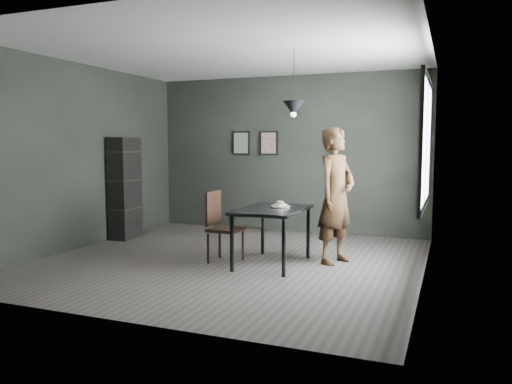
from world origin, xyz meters
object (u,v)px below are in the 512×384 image
(pendant_lamp, at_px, (294,108))
(shelf_unit, at_px, (125,188))
(cafe_table, at_px, (272,214))
(white_plate, at_px, (280,207))
(wood_chair, at_px, (220,222))
(woman, at_px, (336,196))

(pendant_lamp, bearing_deg, shelf_unit, 167.11)
(cafe_table, xyz_separation_m, white_plate, (0.07, 0.14, 0.08))
(cafe_table, distance_m, wood_chair, 0.74)
(cafe_table, height_order, wood_chair, wood_chair)
(woman, bearing_deg, shelf_unit, 105.44)
(cafe_table, xyz_separation_m, shelf_unit, (-2.92, 0.83, 0.18))
(woman, height_order, wood_chair, woman)
(woman, xyz_separation_m, wood_chair, (-1.47, -0.50, -0.36))
(wood_chair, relative_size, shelf_unit, 0.56)
(cafe_table, distance_m, woman, 0.89)
(woman, xyz_separation_m, shelf_unit, (-3.67, 0.42, -0.06))
(cafe_table, xyz_separation_m, wood_chair, (-0.72, -0.09, -0.13))
(cafe_table, height_order, pendant_lamp, pendant_lamp)
(wood_chair, bearing_deg, woman, 19.00)
(wood_chair, xyz_separation_m, shelf_unit, (-2.20, 0.91, 0.31))
(cafe_table, height_order, woman, woman)
(white_plate, bearing_deg, pendant_lamp, -11.41)
(shelf_unit, xyz_separation_m, pendant_lamp, (3.17, -0.73, 1.20))
(wood_chair, xyz_separation_m, pendant_lamp, (0.97, 0.19, 1.51))
(white_plate, height_order, shelf_unit, shelf_unit)
(woman, height_order, pendant_lamp, pendant_lamp)
(woman, bearing_deg, pendant_lamp, 143.43)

